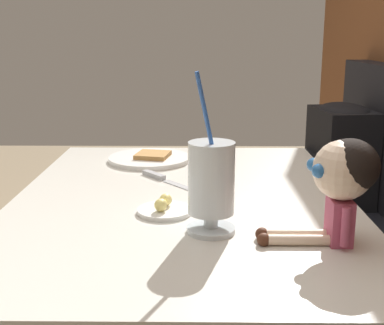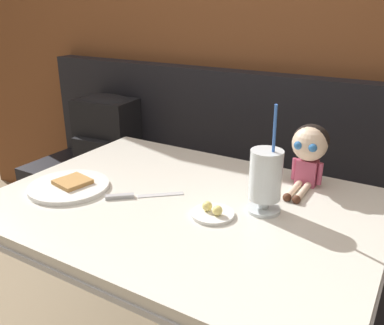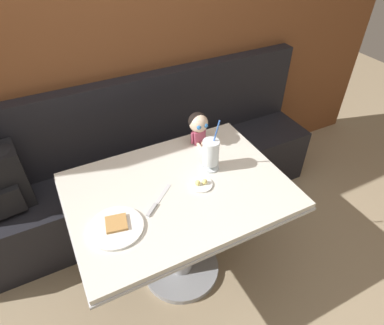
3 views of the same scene
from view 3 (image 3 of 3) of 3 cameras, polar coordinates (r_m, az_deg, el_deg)
ground_plane at (r=2.19m, az=0.32°, el=-21.48°), size 8.00×8.00×0.00m
wood_panel_wall at (r=2.16m, az=-13.13°, el=19.44°), size 4.40×0.08×2.40m
booth_bench at (r=2.41m, az=-8.47°, el=-2.11°), size 2.60×0.48×1.00m
diner_table at (r=1.83m, az=-2.22°, el=-8.80°), size 1.11×0.81×0.74m
toast_plate at (r=1.55m, az=-12.97°, el=-10.78°), size 0.25×0.25×0.03m
milkshake_glass at (r=1.74m, az=3.24°, el=1.53°), size 0.10×0.10×0.31m
butter_saucer at (r=1.70m, az=1.55°, el=-3.73°), size 0.12×0.12×0.04m
butter_knife at (r=1.61m, az=-6.40°, el=-7.29°), size 0.19×0.17×0.01m
seated_doll at (r=1.91m, az=1.12°, el=6.55°), size 0.11×0.22×0.20m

